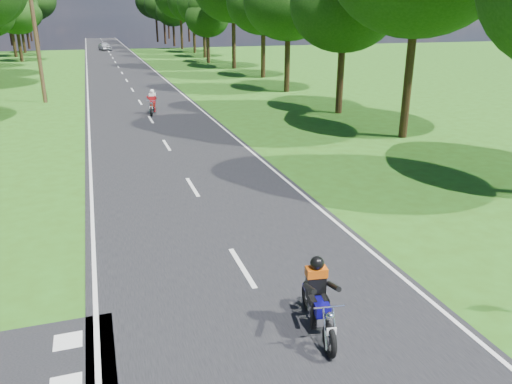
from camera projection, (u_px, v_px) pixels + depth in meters
name	position (u px, v px, depth m)	size (l,w,h in m)	color
ground	(271.00, 314.00, 9.89)	(160.00, 160.00, 0.00)	#2B5212
main_road	(118.00, 67.00, 54.64)	(7.00, 140.00, 0.02)	black
road_markings	(118.00, 69.00, 52.92)	(7.40, 140.00, 0.01)	silver
telegraph_pole	(36.00, 39.00, 31.83)	(1.20, 0.26, 8.00)	#382616
rider_near_blue	(319.00, 297.00, 9.11)	(0.58, 1.74, 1.45)	#100B7F
rider_far_red	(152.00, 102.00, 29.08)	(0.57, 1.71, 1.42)	#981D0B
distant_car	(105.00, 46.00, 78.40)	(1.51, 3.76, 1.28)	#B5B7BD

